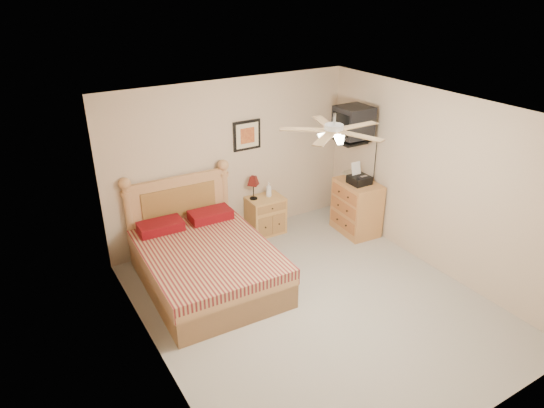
# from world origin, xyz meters

# --- Properties ---
(floor) EXTENTS (4.50, 4.50, 0.00)m
(floor) POSITION_xyz_m (0.00, 0.00, 0.00)
(floor) COLOR #9F9A8F
(floor) RESTS_ON ground
(ceiling) EXTENTS (4.00, 4.50, 0.04)m
(ceiling) POSITION_xyz_m (0.00, 0.00, 2.50)
(ceiling) COLOR white
(ceiling) RESTS_ON ground
(wall_back) EXTENTS (4.00, 0.04, 2.50)m
(wall_back) POSITION_xyz_m (0.00, 2.25, 1.25)
(wall_back) COLOR #C9B194
(wall_back) RESTS_ON ground
(wall_front) EXTENTS (4.00, 0.04, 2.50)m
(wall_front) POSITION_xyz_m (0.00, -2.25, 1.25)
(wall_front) COLOR #C9B194
(wall_front) RESTS_ON ground
(wall_left) EXTENTS (0.04, 4.50, 2.50)m
(wall_left) POSITION_xyz_m (-2.00, 0.00, 1.25)
(wall_left) COLOR #C9B194
(wall_left) RESTS_ON ground
(wall_right) EXTENTS (0.04, 4.50, 2.50)m
(wall_right) POSITION_xyz_m (2.00, 0.00, 1.25)
(wall_right) COLOR #C9B194
(wall_right) RESTS_ON ground
(bed) EXTENTS (1.66, 2.14, 1.35)m
(bed) POSITION_xyz_m (-0.97, 1.12, 0.67)
(bed) COLOR tan
(bed) RESTS_ON ground
(nightstand) EXTENTS (0.58, 0.45, 0.61)m
(nightstand) POSITION_xyz_m (0.46, 2.00, 0.31)
(nightstand) COLOR tan
(nightstand) RESTS_ON ground
(table_lamp) EXTENTS (0.23, 0.23, 0.39)m
(table_lamp) POSITION_xyz_m (0.28, 2.07, 0.81)
(table_lamp) COLOR #5B1512
(table_lamp) RESTS_ON nightstand
(lotion_bottle) EXTENTS (0.09, 0.09, 0.24)m
(lotion_bottle) POSITION_xyz_m (0.53, 2.03, 0.73)
(lotion_bottle) COLOR white
(lotion_bottle) RESTS_ON nightstand
(framed_picture) EXTENTS (0.46, 0.04, 0.46)m
(framed_picture) POSITION_xyz_m (0.27, 2.23, 1.62)
(framed_picture) COLOR black
(framed_picture) RESTS_ON wall_back
(dresser) EXTENTS (0.57, 0.78, 0.87)m
(dresser) POSITION_xyz_m (1.73, 1.26, 0.44)
(dresser) COLOR #C27B49
(dresser) RESTS_ON ground
(fax_machine) EXTENTS (0.31, 0.33, 0.33)m
(fax_machine) POSITION_xyz_m (1.70, 1.22, 1.04)
(fax_machine) COLOR black
(fax_machine) RESTS_ON dresser
(magazine_lower) EXTENTS (0.19, 0.25, 0.02)m
(magazine_lower) POSITION_xyz_m (1.72, 1.51, 0.89)
(magazine_lower) COLOR #BBB197
(magazine_lower) RESTS_ON dresser
(magazine_upper) EXTENTS (0.26, 0.31, 0.02)m
(magazine_upper) POSITION_xyz_m (1.74, 1.52, 0.91)
(magazine_upper) COLOR tan
(magazine_upper) RESTS_ON magazine_lower
(wall_tv) EXTENTS (0.56, 0.46, 0.58)m
(wall_tv) POSITION_xyz_m (1.75, 1.34, 1.81)
(wall_tv) COLOR black
(wall_tv) RESTS_ON wall_right
(ceiling_fan) EXTENTS (1.14, 1.14, 0.28)m
(ceiling_fan) POSITION_xyz_m (0.00, -0.20, 2.36)
(ceiling_fan) COLOR silver
(ceiling_fan) RESTS_ON ceiling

